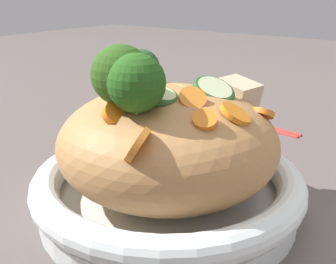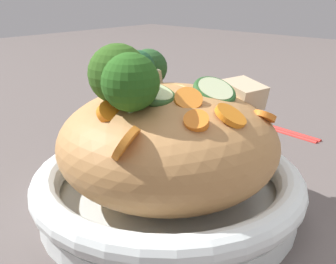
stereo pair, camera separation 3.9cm
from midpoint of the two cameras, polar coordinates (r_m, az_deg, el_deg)
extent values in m
plane|color=#584E4C|center=(0.43, -2.67, -10.74)|extent=(3.00, 3.00, 0.00)
cylinder|color=white|center=(0.42, -2.69, -9.59)|extent=(0.25, 0.25, 0.02)
torus|color=white|center=(0.41, -2.74, -6.69)|extent=(0.27, 0.27, 0.03)
ellipsoid|color=#B58049|center=(0.40, -2.84, -1.52)|extent=(0.21, 0.21, 0.11)
torus|color=#B98847|center=(0.38, -2.84, 4.98)|extent=(0.05, 0.05, 0.01)
torus|color=#B08447|center=(0.43, -4.66, 3.79)|extent=(0.06, 0.06, 0.03)
torus|color=tan|center=(0.40, 4.73, 5.23)|extent=(0.05, 0.05, 0.02)
cone|color=#92AE69|center=(0.47, -8.05, 4.80)|extent=(0.02, 0.02, 0.01)
sphere|color=#1F5B23|center=(0.47, -8.17, 7.40)|extent=(0.05, 0.05, 0.04)
cone|color=#95AA6A|center=(0.46, -6.14, 5.81)|extent=(0.03, 0.03, 0.02)
sphere|color=#254D24|center=(0.45, -6.25, 8.76)|extent=(0.06, 0.06, 0.04)
cone|color=#8FAE69|center=(0.34, -7.62, 2.39)|extent=(0.02, 0.02, 0.02)
sphere|color=#25581A|center=(0.33, -7.82, 6.69)|extent=(0.06, 0.06, 0.05)
cone|color=#8DB96B|center=(0.42, -7.46, 6.08)|extent=(0.02, 0.02, 0.02)
sphere|color=#1F4F2C|center=(0.42, -7.58, 8.77)|extent=(0.05, 0.05, 0.03)
cone|color=#98B270|center=(0.36, -9.48, 3.38)|extent=(0.03, 0.03, 0.02)
sphere|color=#2E571B|center=(0.35, -9.74, 7.76)|extent=(0.07, 0.07, 0.05)
cylinder|color=orange|center=(0.39, 10.30, 2.54)|extent=(0.02, 0.02, 0.02)
cylinder|color=orange|center=(0.31, -7.86, -1.88)|extent=(0.04, 0.03, 0.03)
cylinder|color=orange|center=(0.32, 1.66, 1.58)|extent=(0.03, 0.03, 0.02)
cylinder|color=orange|center=(0.35, 0.18, 4.53)|extent=(0.03, 0.03, 0.02)
cylinder|color=orange|center=(0.34, -10.77, 2.35)|extent=(0.02, 0.02, 0.02)
cylinder|color=orange|center=(0.35, 6.40, 2.62)|extent=(0.03, 0.03, 0.02)
cylinder|color=beige|center=(0.36, -4.86, 5.18)|extent=(0.04, 0.04, 0.02)
torus|color=#2C5123|center=(0.36, -4.86, 5.18)|extent=(0.05, 0.05, 0.02)
cylinder|color=beige|center=(0.38, 3.50, 5.82)|extent=(0.04, 0.04, 0.02)
torus|color=#265624|center=(0.38, 3.50, 5.82)|extent=(0.05, 0.05, 0.02)
cube|color=#C9BC8C|center=(0.36, -9.35, 4.77)|extent=(0.03, 0.03, 0.02)
cube|color=#D0B590|center=(0.43, 7.02, 5.38)|extent=(0.04, 0.05, 0.03)
cube|color=beige|center=(0.44, -7.00, 6.91)|extent=(0.04, 0.04, 0.03)
cylinder|color=red|center=(0.70, 8.31, 1.84)|extent=(0.04, 0.22, 0.01)
cylinder|color=red|center=(0.70, 7.84, 1.66)|extent=(0.04, 0.22, 0.01)
camera|label=1|loc=(0.02, -92.86, -1.03)|focal=43.94mm
camera|label=2|loc=(0.02, 87.14, 1.03)|focal=43.94mm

